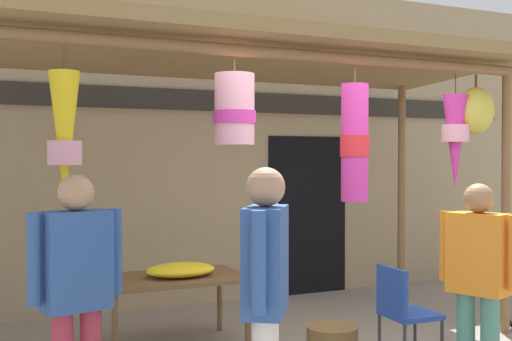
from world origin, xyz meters
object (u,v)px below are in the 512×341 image
folding_chair (402,308)px  vendor_in_orange (76,284)px  display_table (172,283)px  flower_heap_on_table (182,270)px  shopper_by_bananas (266,286)px  customer_foreground (478,273)px

folding_chair → vendor_in_orange: bearing=-174.7°
display_table → flower_heap_on_table: (0.08, -0.06, 0.12)m
flower_heap_on_table → vendor_in_orange: vendor_in_orange is taller
display_table → shopper_by_bananas: (-0.12, -2.24, 0.40)m
flower_heap_on_table → vendor_in_orange: (-1.16, -1.51, 0.24)m
display_table → vendor_in_orange: 1.94m
customer_foreground → vendor_in_orange: bearing=169.0°
folding_chair → customer_foreground: size_ratio=0.54×
shopper_by_bananas → vendor_in_orange: bearing=145.2°
folding_chair → vendor_in_orange: 2.68m
folding_chair → shopper_by_bananas: (-1.67, -0.91, 0.49)m
display_table → shopper_by_bananas: shopper_by_bananas is taller
vendor_in_orange → shopper_by_bananas: (0.96, -0.67, 0.03)m
folding_chair → flower_heap_on_table: bearing=139.3°
folding_chair → customer_foreground: customer_foreground is taller
display_table → folding_chair: size_ratio=1.54×
vendor_in_orange → customer_foreground: size_ratio=1.05×
customer_foreground → shopper_by_bananas: size_ratio=0.92×
folding_chair → vendor_in_orange: vendor_in_orange is taller
display_table → flower_heap_on_table: 0.16m
display_table → flower_heap_on_table: bearing=-37.3°
vendor_in_orange → shopper_by_bananas: 1.17m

